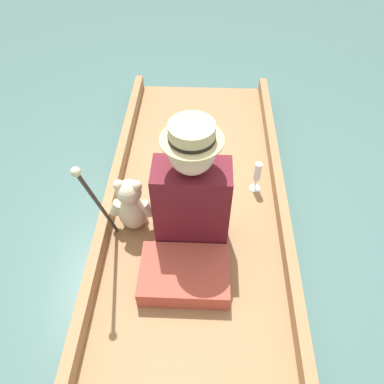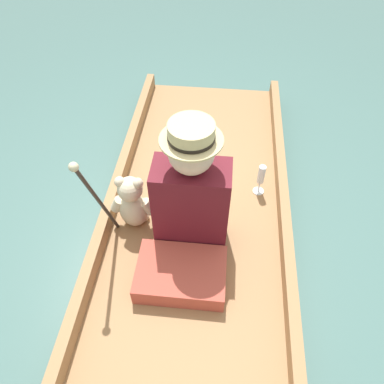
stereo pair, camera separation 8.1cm
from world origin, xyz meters
TOP-DOWN VIEW (x-y plane):
  - ground_plane at (0.00, 0.00)m, footprint 16.00×16.00m
  - punt_boat at (0.00, 0.00)m, footprint 1.16×3.12m
  - seat_cushion at (-0.04, -0.39)m, footprint 0.48×0.34m
  - seated_person at (-0.01, -0.02)m, footprint 0.41×0.75m
  - teddy_bear at (-0.37, -0.02)m, footprint 0.28×0.17m
  - wine_glass at (0.40, 0.33)m, footprint 0.08×0.08m
  - walking_cane at (-0.48, -0.23)m, footprint 0.04×0.32m

SIDE VIEW (x-z plane):
  - ground_plane at x=0.00m, z-range 0.00..0.00m
  - punt_boat at x=0.00m, z-range -0.04..0.17m
  - seat_cushion at x=-0.04m, z-range 0.11..0.23m
  - wine_glass at x=0.40m, z-range 0.14..0.37m
  - teddy_bear at x=-0.37m, z-range 0.10..0.50m
  - seated_person at x=-0.01m, z-range 0.01..0.87m
  - walking_cane at x=-0.48m, z-range 0.18..1.00m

